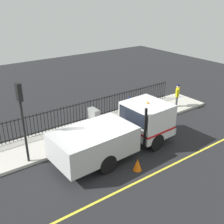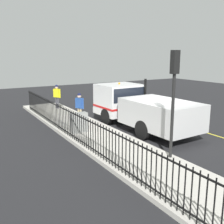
% 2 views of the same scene
% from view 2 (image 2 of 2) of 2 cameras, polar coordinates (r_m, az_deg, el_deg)
% --- Properties ---
extents(ground_plane, '(47.49, 47.49, 0.00)m').
position_cam_2_polar(ground_plane, '(14.17, 10.36, -4.71)').
color(ground_plane, '#232326').
rests_on(ground_plane, ground).
extents(sidewalk_slab, '(2.80, 21.59, 0.16)m').
position_cam_2_polar(sidewalk_slab, '(12.38, -0.84, -6.63)').
color(sidewalk_slab, beige).
rests_on(sidewalk_slab, ground).
extents(lane_marking, '(0.12, 19.43, 0.01)m').
position_cam_2_polar(lane_marking, '(15.72, 16.66, -3.32)').
color(lane_marking, yellow).
rests_on(lane_marking, ground).
extents(work_truck, '(2.70, 7.03, 2.66)m').
position_cam_2_polar(work_truck, '(15.00, 5.32, 1.45)').
color(work_truck, white).
rests_on(work_truck, ground).
extents(worker_standing, '(0.40, 0.57, 1.69)m').
position_cam_2_polar(worker_standing, '(15.85, -6.97, 1.68)').
color(worker_standing, '#264C99').
rests_on(worker_standing, sidewalk_slab).
extents(pedestrian_distant, '(0.45, 0.56, 1.74)m').
position_cam_2_polar(pedestrian_distant, '(19.95, -11.70, 3.80)').
color(pedestrian_distant, yellow).
rests_on(pedestrian_distant, sidewalk_slab).
extents(iron_fence, '(0.04, 18.38, 1.37)m').
position_cam_2_polar(iron_fence, '(11.60, -6.25, -4.01)').
color(iron_fence, black).
rests_on(iron_fence, sidewalk_slab).
extents(traffic_light_near, '(0.32, 0.24, 4.07)m').
position_cam_2_polar(traffic_light_near, '(10.10, 13.10, 6.05)').
color(traffic_light_near, black).
rests_on(traffic_light_near, sidewalk_slab).
extents(utility_cabinet, '(0.85, 0.40, 1.01)m').
position_cam_2_polar(utility_cabinet, '(13.73, -7.08, -2.25)').
color(utility_cabinet, gray).
rests_on(utility_cabinet, sidewalk_slab).
extents(traffic_cone, '(0.43, 0.43, 0.62)m').
position_cam_2_polar(traffic_cone, '(15.95, 11.90, -1.70)').
color(traffic_cone, orange).
rests_on(traffic_cone, ground).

